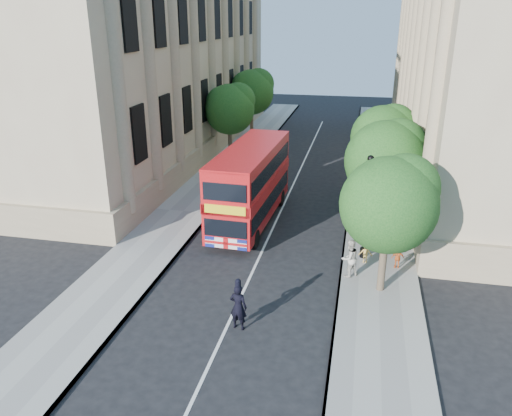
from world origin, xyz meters
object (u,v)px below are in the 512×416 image
Objects in this scene: lamp_post at (366,212)px; woman_pedestrian at (350,258)px; box_van at (258,179)px; police_constable at (238,307)px; double_decker_bus at (251,183)px.

woman_pedestrian is (-0.60, -2.07, -1.50)m from lamp_post.
box_van is 14.44m from police_constable.
double_decker_bus is at bearing -79.07° from box_van.
lamp_post reaches higher than box_van.
lamp_post is 2.90× the size of woman_pedestrian.
police_constable is (2.27, -14.25, -0.42)m from box_van.
box_van is 2.81× the size of woman_pedestrian.
woman_pedestrian is at bearing -106.15° from lamp_post.
double_decker_bus is (-6.43, 3.50, -0.11)m from lamp_post.
police_constable is (1.89, -10.42, -1.46)m from double_decker_bus.
lamp_post is 0.54× the size of double_decker_bus.
box_van is (-6.81, 7.32, -1.15)m from lamp_post.
police_constable is at bearing -75.73° from box_van.
lamp_post is 8.43m from police_constable.
lamp_post is at bearing -41.86° from box_van.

